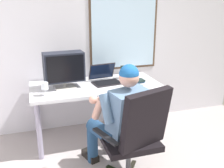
% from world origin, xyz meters
% --- Properties ---
extents(wall_rear, '(4.52, 0.08, 2.75)m').
position_xyz_m(wall_rear, '(0.02, 2.49, 1.38)').
color(wall_rear, silver).
rests_on(wall_rear, ground).
extents(desk, '(1.62, 0.77, 0.73)m').
position_xyz_m(desk, '(-0.11, 2.05, 0.65)').
color(desk, gray).
rests_on(desk, ground).
extents(office_chair, '(0.69, 0.64, 1.02)m').
position_xyz_m(office_chair, '(0.03, 1.02, 0.57)').
color(office_chair, black).
rests_on(office_chair, ground).
extents(person_seated, '(0.66, 0.83, 1.19)m').
position_xyz_m(person_seated, '(-0.05, 1.27, 0.62)').
color(person_seated, navy).
rests_on(person_seated, ground).
extents(crt_monitor, '(0.49, 0.25, 0.44)m').
position_xyz_m(crt_monitor, '(-0.50, 2.05, 0.98)').
color(crt_monitor, beige).
rests_on(crt_monitor, desk).
extents(laptop, '(0.39, 0.39, 0.23)m').
position_xyz_m(laptop, '(0.03, 2.13, 0.79)').
color(laptop, black).
rests_on(laptop, desk).
extents(wine_glass, '(0.08, 0.08, 0.15)m').
position_xyz_m(wine_glass, '(-0.75, 1.83, 0.83)').
color(wine_glass, silver).
rests_on(wine_glass, desk).
extents(desk_speaker, '(0.09, 0.09, 0.17)m').
position_xyz_m(desk_speaker, '(0.33, 2.22, 0.81)').
color(desk_speaker, black).
rests_on(desk_speaker, desk).
extents(book_stack, '(0.19, 0.14, 0.04)m').
position_xyz_m(book_stack, '(0.42, 1.98, 0.75)').
color(book_stack, '#2B5894').
rests_on(book_stack, desk).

